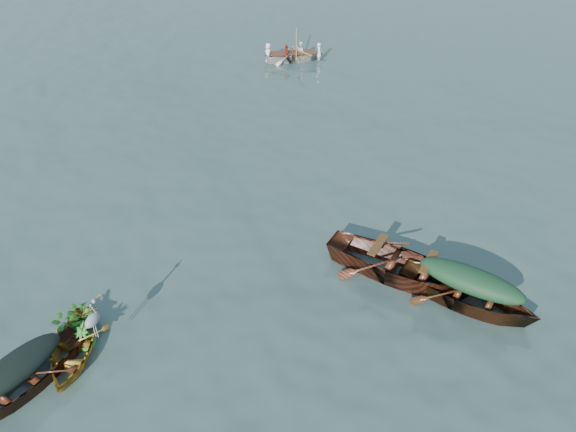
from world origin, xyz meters
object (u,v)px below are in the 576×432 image
(yellow_dinghy, at_px, (75,354))
(rowed_boat, at_px, (294,61))
(dark_covered_boat, at_px, (24,387))
(open_wooden_boat, at_px, (399,278))
(green_tarp_boat, at_px, (465,304))
(heron, at_px, (94,325))

(yellow_dinghy, distance_m, rowed_boat, 16.94)
(dark_covered_boat, bearing_deg, open_wooden_boat, 55.06)
(green_tarp_boat, distance_m, open_wooden_boat, 1.62)
(green_tarp_boat, xyz_separation_m, heron, (-6.82, -4.22, 0.81))
(yellow_dinghy, distance_m, dark_covered_boat, 1.09)
(dark_covered_boat, relative_size, rowed_boat, 1.00)
(yellow_dinghy, distance_m, heron, 0.98)
(dark_covered_boat, distance_m, heron, 1.75)
(green_tarp_boat, distance_m, heron, 8.06)
(open_wooden_boat, relative_size, rowed_boat, 1.43)
(green_tarp_boat, bearing_deg, open_wooden_boat, 90.00)
(green_tarp_boat, bearing_deg, heron, 132.69)
(open_wooden_boat, distance_m, rowed_boat, 14.18)
(yellow_dinghy, relative_size, dark_covered_boat, 0.76)
(open_wooden_boat, xyz_separation_m, heron, (-5.22, -4.53, 0.81))
(green_tarp_boat, height_order, rowed_boat, green_tarp_boat)
(dark_covered_boat, relative_size, heron, 3.90)
(green_tarp_boat, height_order, open_wooden_boat, open_wooden_boat)
(green_tarp_boat, xyz_separation_m, open_wooden_boat, (-1.59, 0.31, 0.00))
(dark_covered_boat, xyz_separation_m, open_wooden_boat, (6.08, 5.83, 0.00))
(yellow_dinghy, height_order, dark_covered_boat, dark_covered_boat)
(open_wooden_boat, relative_size, heron, 5.55)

